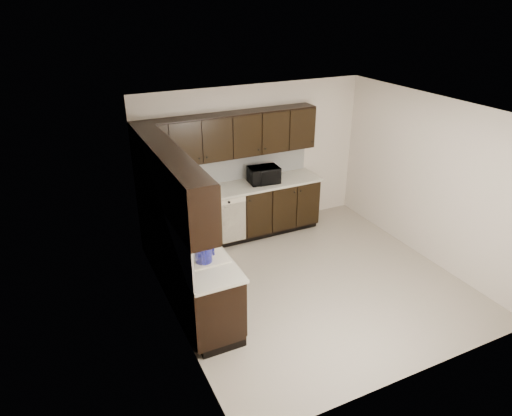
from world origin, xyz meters
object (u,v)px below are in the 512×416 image
Objects in this scene: toaster_oven at (160,195)px; blue_pitcher at (203,251)px; sink at (198,256)px; microwave at (264,175)px; storage_bin at (171,204)px.

blue_pitcher is (0.01, -1.94, 0.04)m from toaster_oven.
microwave is at bearing 44.25° from sink.
storage_bin is 1.57m from blue_pitcher.
sink is 2.41m from microwave.
sink reaches higher than toaster_oven.
blue_pitcher is at bearing -93.75° from sink.
blue_pitcher is (-0.02, -0.26, 0.21)m from sink.
toaster_oven is at bearing 100.44° from storage_bin.
sink is 2.45× the size of toaster_oven.
microwave reaches higher than toaster_oven.
toaster_oven is 0.71× the size of storage_bin.
storage_bin is at bearing -163.30° from microwave.
microwave is 2.60m from blue_pitcher.
sink reaches higher than storage_bin.
toaster_oven is (-1.75, 0.00, -0.03)m from microwave.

